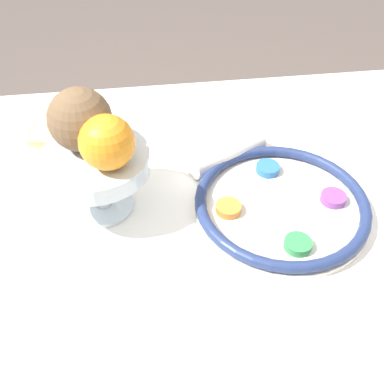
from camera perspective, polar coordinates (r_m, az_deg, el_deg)
name	(u,v)px	position (r m, az deg, el deg)	size (l,w,h in m)	color
dining_table	(178,321)	(1.10, -1.75, -16.09)	(1.59, 0.85, 0.77)	white
seder_plate	(281,204)	(0.80, 11.27, -1.48)	(0.30, 0.30, 0.03)	silver
fruit_stand	(97,167)	(0.75, -12.00, 3.15)	(0.18, 0.18, 0.12)	silver
orange_fruit	(107,142)	(0.68, -10.75, 6.21)	(0.09, 0.09, 0.09)	orange
coconut	(80,120)	(0.73, -14.02, 8.91)	(0.10, 0.10, 0.10)	brown
bread_plate	(65,129)	(1.00, -15.80, 7.69)	(0.16, 0.16, 0.02)	tan
napkin_roll	(226,152)	(0.88, 4.35, 5.07)	(0.17, 0.12, 0.05)	white
spoon	(226,147)	(0.93, 4.36, 5.76)	(0.16, 0.08, 0.01)	silver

